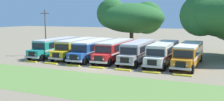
{
  "coord_description": "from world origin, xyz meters",
  "views": [
    {
      "loc": [
        13.85,
        -27.14,
        6.29
      ],
      "look_at": [
        0.0,
        4.78,
        1.6
      ],
      "focal_mm": 40.15,
      "sensor_mm": 36.0,
      "label": 1
    }
  ],
  "objects_px": {
    "parked_bus_slot_5": "(163,52)",
    "utility_pole": "(45,31)",
    "parked_bus_slot_1": "(77,47)",
    "parked_bus_slot_6": "(189,53)",
    "parked_bus_slot_3": "(115,49)",
    "broad_shade_tree": "(132,18)",
    "parked_bus_slot_4": "(138,50)",
    "parked_bus_slot_2": "(93,48)",
    "parked_bus_slot_0": "(57,46)"
  },
  "relations": [
    {
      "from": "parked_bus_slot_4",
      "to": "parked_bus_slot_1",
      "type": "bearing_deg",
      "value": -90.34
    },
    {
      "from": "parked_bus_slot_1",
      "to": "utility_pole",
      "type": "height_order",
      "value": "utility_pole"
    },
    {
      "from": "parked_bus_slot_3",
      "to": "broad_shade_tree",
      "type": "height_order",
      "value": "broad_shade_tree"
    },
    {
      "from": "parked_bus_slot_0",
      "to": "parked_bus_slot_2",
      "type": "height_order",
      "value": "same"
    },
    {
      "from": "parked_bus_slot_5",
      "to": "parked_bus_slot_6",
      "type": "relative_size",
      "value": 1.0
    },
    {
      "from": "parked_bus_slot_3",
      "to": "parked_bus_slot_4",
      "type": "xyz_separation_m",
      "value": [
        3.5,
        0.2,
        0.0
      ]
    },
    {
      "from": "parked_bus_slot_1",
      "to": "utility_pole",
      "type": "distance_m",
      "value": 6.63
    },
    {
      "from": "parked_bus_slot_1",
      "to": "parked_bus_slot_3",
      "type": "xyz_separation_m",
      "value": [
        6.5,
        -0.15,
        0.0
      ]
    },
    {
      "from": "parked_bus_slot_2",
      "to": "parked_bus_slot_5",
      "type": "relative_size",
      "value": 1.0
    },
    {
      "from": "parked_bus_slot_1",
      "to": "utility_pole",
      "type": "xyz_separation_m",
      "value": [
        -6.18,
        0.13,
        2.39
      ]
    },
    {
      "from": "parked_bus_slot_5",
      "to": "parked_bus_slot_6",
      "type": "xyz_separation_m",
      "value": [
        3.32,
        0.05,
        0.0
      ]
    },
    {
      "from": "parked_bus_slot_6",
      "to": "utility_pole",
      "type": "height_order",
      "value": "utility_pole"
    },
    {
      "from": "parked_bus_slot_2",
      "to": "parked_bus_slot_6",
      "type": "relative_size",
      "value": 1.0
    },
    {
      "from": "parked_bus_slot_2",
      "to": "broad_shade_tree",
      "type": "distance_m",
      "value": 14.79
    },
    {
      "from": "parked_bus_slot_6",
      "to": "broad_shade_tree",
      "type": "relative_size",
      "value": 0.84
    },
    {
      "from": "parked_bus_slot_5",
      "to": "parked_bus_slot_6",
      "type": "distance_m",
      "value": 3.32
    },
    {
      "from": "parked_bus_slot_3",
      "to": "utility_pole",
      "type": "xyz_separation_m",
      "value": [
        -12.69,
        0.29,
        2.39
      ]
    },
    {
      "from": "parked_bus_slot_2",
      "to": "parked_bus_slot_4",
      "type": "relative_size",
      "value": 1.0
    },
    {
      "from": "parked_bus_slot_1",
      "to": "parked_bus_slot_3",
      "type": "relative_size",
      "value": 1.0
    },
    {
      "from": "parked_bus_slot_4",
      "to": "parked_bus_slot_2",
      "type": "bearing_deg",
      "value": -85.21
    },
    {
      "from": "parked_bus_slot_6",
      "to": "parked_bus_slot_2",
      "type": "bearing_deg",
      "value": -85.9
    },
    {
      "from": "parked_bus_slot_0",
      "to": "broad_shade_tree",
      "type": "relative_size",
      "value": 0.83
    },
    {
      "from": "parked_bus_slot_0",
      "to": "parked_bus_slot_2",
      "type": "relative_size",
      "value": 1.0
    },
    {
      "from": "parked_bus_slot_1",
      "to": "parked_bus_slot_6",
      "type": "height_order",
      "value": "same"
    },
    {
      "from": "parked_bus_slot_1",
      "to": "parked_bus_slot_2",
      "type": "xyz_separation_m",
      "value": [
        3.13,
        -0.6,
        0.0
      ]
    },
    {
      "from": "parked_bus_slot_5",
      "to": "utility_pole",
      "type": "distance_m",
      "value": 19.92
    },
    {
      "from": "parked_bus_slot_3",
      "to": "parked_bus_slot_6",
      "type": "height_order",
      "value": "same"
    },
    {
      "from": "broad_shade_tree",
      "to": "parked_bus_slot_4",
      "type": "bearing_deg",
      "value": -67.61
    },
    {
      "from": "utility_pole",
      "to": "parked_bus_slot_2",
      "type": "bearing_deg",
      "value": -4.51
    },
    {
      "from": "parked_bus_slot_0",
      "to": "parked_bus_slot_3",
      "type": "bearing_deg",
      "value": 92.64
    },
    {
      "from": "parked_bus_slot_0",
      "to": "utility_pole",
      "type": "distance_m",
      "value": 3.52
    },
    {
      "from": "parked_bus_slot_0",
      "to": "broad_shade_tree",
      "type": "height_order",
      "value": "broad_shade_tree"
    },
    {
      "from": "parked_bus_slot_1",
      "to": "broad_shade_tree",
      "type": "height_order",
      "value": "broad_shade_tree"
    },
    {
      "from": "parked_bus_slot_2",
      "to": "parked_bus_slot_4",
      "type": "distance_m",
      "value": 6.9
    },
    {
      "from": "parked_bus_slot_0",
      "to": "parked_bus_slot_6",
      "type": "height_order",
      "value": "same"
    },
    {
      "from": "parked_bus_slot_3",
      "to": "utility_pole",
      "type": "relative_size",
      "value": 1.46
    },
    {
      "from": "utility_pole",
      "to": "broad_shade_tree",
      "type": "bearing_deg",
      "value": 51.16
    },
    {
      "from": "parked_bus_slot_5",
      "to": "utility_pole",
      "type": "xyz_separation_m",
      "value": [
        -19.77,
        0.3,
        2.39
      ]
    },
    {
      "from": "parked_bus_slot_4",
      "to": "parked_bus_slot_6",
      "type": "relative_size",
      "value": 1.0
    },
    {
      "from": "parked_bus_slot_0",
      "to": "parked_bus_slot_2",
      "type": "xyz_separation_m",
      "value": [
        6.78,
        -0.2,
        0.0
      ]
    },
    {
      "from": "parked_bus_slot_5",
      "to": "parked_bus_slot_3",
      "type": "bearing_deg",
      "value": -89.38
    },
    {
      "from": "parked_bus_slot_6",
      "to": "utility_pole",
      "type": "distance_m",
      "value": 23.21
    },
    {
      "from": "parked_bus_slot_4",
      "to": "parked_bus_slot_5",
      "type": "xyz_separation_m",
      "value": [
        3.59,
        -0.22,
        0.0
      ]
    },
    {
      "from": "parked_bus_slot_5",
      "to": "parked_bus_slot_2",
      "type": "bearing_deg",
      "value": -86.87
    },
    {
      "from": "parked_bus_slot_2",
      "to": "parked_bus_slot_6",
      "type": "xyz_separation_m",
      "value": [
        13.78,
        0.49,
        0.0
      ]
    },
    {
      "from": "parked_bus_slot_1",
      "to": "utility_pole",
      "type": "bearing_deg",
      "value": -91.67
    },
    {
      "from": "parked_bus_slot_2",
      "to": "parked_bus_slot_5",
      "type": "distance_m",
      "value": 10.47
    },
    {
      "from": "parked_bus_slot_5",
      "to": "parked_bus_slot_1",
      "type": "bearing_deg",
      "value": -89.96
    },
    {
      "from": "parked_bus_slot_2",
      "to": "parked_bus_slot_3",
      "type": "height_order",
      "value": "same"
    },
    {
      "from": "broad_shade_tree",
      "to": "utility_pole",
      "type": "relative_size",
      "value": 1.75
    }
  ]
}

